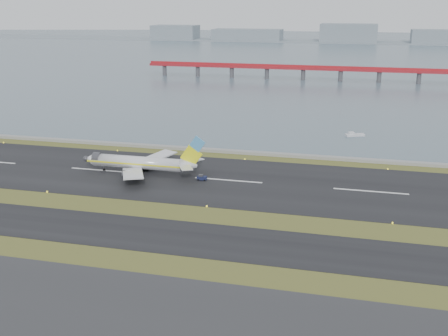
{
  "coord_description": "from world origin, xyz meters",
  "views": [
    {
      "loc": [
        36.96,
        -119.79,
        49.9
      ],
      "look_at": [
        0.77,
        22.0,
        6.15
      ],
      "focal_mm": 45.0,
      "sensor_mm": 36.0,
      "label": 1
    }
  ],
  "objects": [
    {
      "name": "pushback_tug",
      "position": [
        -7.42,
        28.12,
        0.85
      ],
      "size": [
        2.8,
        1.74,
        1.75
      ],
      "rotation": [
        0.0,
        0.0,
        0.05
      ],
      "color": "#161C3E",
      "rests_on": "ground"
    },
    {
      "name": "bay_water",
      "position": [
        0.0,
        460.0,
        0.0
      ],
      "size": [
        1400.0,
        800.0,
        1.3
      ],
      "primitive_type": "cube",
      "color": "#4A5D6A",
      "rests_on": "ground"
    },
    {
      "name": "far_shoreline",
      "position": [
        13.62,
        620.0,
        6.07
      ],
      "size": [
        1400.0,
        80.0,
        60.5
      ],
      "color": "gray",
      "rests_on": "ground"
    },
    {
      "name": "airliner",
      "position": [
        -26.5,
        29.73,
        3.46
      ],
      "size": [
        38.52,
        32.89,
        12.8
      ],
      "color": "silver",
      "rests_on": "ground"
    },
    {
      "name": "red_pier",
      "position": [
        20.0,
        250.0,
        7.28
      ],
      "size": [
        260.0,
        5.0,
        10.2
      ],
      "color": "#A81C25",
      "rests_on": "ground"
    },
    {
      "name": "workboat_near",
      "position": [
        33.58,
        95.58,
        0.56
      ],
      "size": [
        7.55,
        4.97,
        1.76
      ],
      "rotation": [
        0.0,
        0.0,
        0.41
      ],
      "color": "silver",
      "rests_on": "ground"
    },
    {
      "name": "ground",
      "position": [
        0.0,
        0.0,
        0.0
      ],
      "size": [
        1000.0,
        1000.0,
        0.0
      ],
      "primitive_type": "plane",
      "color": "#404D1B",
      "rests_on": "ground"
    },
    {
      "name": "seawall",
      "position": [
        0.0,
        60.0,
        0.5
      ],
      "size": [
        1000.0,
        2.5,
        1.0
      ],
      "primitive_type": "cube",
      "color": "gray",
      "rests_on": "ground"
    },
    {
      "name": "runway_strip",
      "position": [
        0.0,
        30.0,
        0.05
      ],
      "size": [
        1000.0,
        45.0,
        0.1
      ],
      "primitive_type": "cube",
      "color": "black",
      "rests_on": "ground"
    },
    {
      "name": "taxiway_strip",
      "position": [
        0.0,
        -12.0,
        0.05
      ],
      "size": [
        1000.0,
        18.0,
        0.1
      ],
      "primitive_type": "cube",
      "color": "black",
      "rests_on": "ground"
    }
  ]
}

